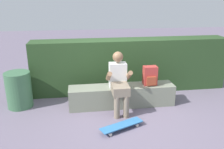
{
  "coord_description": "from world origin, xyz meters",
  "views": [
    {
      "loc": [
        -0.86,
        -4.04,
        2.25
      ],
      "look_at": [
        -0.21,
        0.46,
        0.7
      ],
      "focal_mm": 37.78,
      "sensor_mm": 36.0,
      "label": 1
    }
  ],
  "objects": [
    {
      "name": "trash_bin",
      "position": [
        -2.12,
        0.7,
        0.38
      ],
      "size": [
        0.52,
        0.52,
        0.75
      ],
      "color": "#3D6B47",
      "rests_on": "ground"
    },
    {
      "name": "ground_plane",
      "position": [
        0.0,
        0.0,
        0.0
      ],
      "size": [
        24.0,
        24.0,
        0.0
      ],
      "primitive_type": "plane",
      "color": "slate"
    },
    {
      "name": "bench_main",
      "position": [
        0.0,
        0.45,
        0.22
      ],
      "size": [
        2.21,
        0.43,
        0.44
      ],
      "color": "gray",
      "rests_on": "ground"
    },
    {
      "name": "backpack_on_bench",
      "position": [
        0.59,
        0.44,
        0.63
      ],
      "size": [
        0.28,
        0.23,
        0.4
      ],
      "color": "#B23833",
      "rests_on": "bench_main"
    },
    {
      "name": "skateboard_near_person",
      "position": [
        -0.17,
        -0.49,
        0.07
      ],
      "size": [
        0.81,
        0.5,
        0.09
      ],
      "color": "teal",
      "rests_on": "ground"
    },
    {
      "name": "hedge_row",
      "position": [
        0.38,
        1.31,
        0.63
      ],
      "size": [
        4.66,
        0.55,
        1.26
      ],
      "color": "#294522",
      "rests_on": "ground"
    },
    {
      "name": "person_skater",
      "position": [
        -0.1,
        0.24,
        0.64
      ],
      "size": [
        0.49,
        0.62,
        1.19
      ],
      "color": "white",
      "rests_on": "ground"
    }
  ]
}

